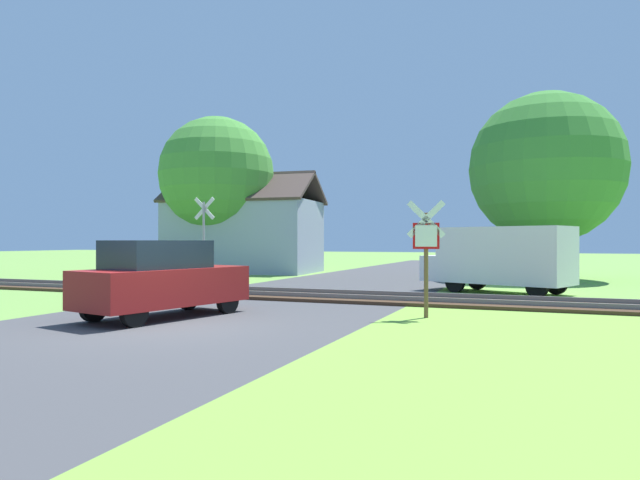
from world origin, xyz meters
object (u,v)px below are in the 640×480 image
Objects in this scene: mail_truck at (500,257)px; parked_car at (162,279)px; house at (244,234)px; tree_right at (546,168)px; stop_sign_near at (426,248)px; crossing_sign_far at (204,235)px; tree_left at (217,175)px.

parked_car is (-6.81, -9.32, -0.34)m from mail_truck.
house reaches higher than parked_car.
stop_sign_near is at bearing -99.85° from tree_right.
mail_truck is (14.46, -8.40, -0.91)m from house.
crossing_sign_far is 0.66× the size of mail_truck.
mail_truck is (15.53, -7.22, -4.23)m from tree_left.
tree_right is at bearing 35.95° from crossing_sign_far.
tree_left is at bearing 116.28° from crossing_sign_far.
tree_left is 17.08m from tree_right.
stop_sign_near is 0.31× the size of tree_right.
mail_truck is at bearing -100.52° from tree_right.
house is at bearing 108.10° from crossing_sign_far.
house is 19.35m from parked_car.
mail_truck is at bearing 5.65° from crossing_sign_far.
crossing_sign_far reaches higher than stop_sign_near.
crossing_sign_far is 10.62m from house.
tree_right is (17.05, 0.97, -0.31)m from tree_left.
mail_truck is (-1.52, -8.18, -3.91)m from tree_right.
crossing_sign_far is 0.40× the size of tree_right.
tree_right is 2.03× the size of parked_car.
stop_sign_near is 0.30× the size of house.
tree_left is at bearing 131.18° from parked_car.
house is 16.26m from tree_right.
stop_sign_near is 20.50m from house.
crossing_sign_far is at bearing 120.27° from mail_truck.
tree_left reaches higher than tree_right.
stop_sign_near is 6.10m from parked_car.
parked_car is (-5.67, -2.15, -0.72)m from stop_sign_near.
stop_sign_near is 0.78× the size of crossing_sign_far.
parked_car is at bearing -71.40° from house.
tree_left is (-14.38, 14.39, 3.85)m from stop_sign_near.
tree_right is at bearing 77.94° from parked_car.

